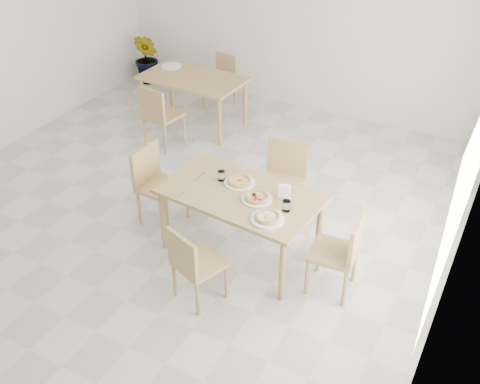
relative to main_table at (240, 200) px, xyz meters
The scene contains 22 objects.
room 2.21m from the main_table, 12.74° to the left, with size 7.28×7.00×7.00m.
main_table is the anchor object (origin of this frame).
chair_south 0.86m from the main_table, 92.62° to the right, with size 0.52×0.52×0.82m.
chair_north 0.86m from the main_table, 82.61° to the left, with size 0.53×0.53×0.92m.
chair_west 1.12m from the main_table, behind, with size 0.46×0.46×0.90m.
chair_east 1.12m from the main_table, ahead, with size 0.46×0.46×0.87m.
plate_margherita 0.19m from the main_table, 119.93° to the left, with size 0.31×0.31×0.02m, color white.
plate_mushroom 0.52m from the main_table, 31.78° to the right, with size 0.32×0.32×0.02m, color white.
plate_pepperoni 0.22m from the main_table, ahead, with size 0.30×0.30×0.02m, color white.
pizza_margherita 0.21m from the main_table, 119.93° to the left, with size 0.32×0.32×0.03m.
pizza_mushroom 0.52m from the main_table, 31.78° to the right, with size 0.28×0.28×0.03m.
pizza_pepperoni 0.23m from the main_table, ahead, with size 0.26×0.26×0.03m.
tumbler_a 0.54m from the main_table, ahead, with size 0.08×0.08×0.11m, color white.
tumbler_b 0.33m from the main_table, 156.65° to the left, with size 0.08×0.08×0.10m, color white.
napkin_holder 0.46m from the main_table, 17.26° to the left, with size 0.14×0.10×0.14m.
fork_a 0.51m from the main_table, behind, with size 0.02×0.20×0.01m, color silver.
fork_b 0.56m from the main_table, 150.87° to the right, with size 0.01×0.18×0.01m, color silver.
second_table 3.07m from the main_table, 131.19° to the left, with size 1.51×0.90×0.75m.
chair_back_s 2.54m from the main_table, 144.05° to the left, with size 0.51×0.51×0.90m.
chair_back_n 3.66m from the main_table, 122.83° to the left, with size 0.48×0.48×0.83m.
plate_empty 3.55m from the main_table, 135.18° to the left, with size 0.30×0.30×0.02m, color white.
potted_plant 4.84m from the main_table, 137.35° to the left, with size 0.49×0.39×0.88m, color #266B20.
Camera 1 is at (3.17, -4.20, 3.83)m, focal length 42.00 mm.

